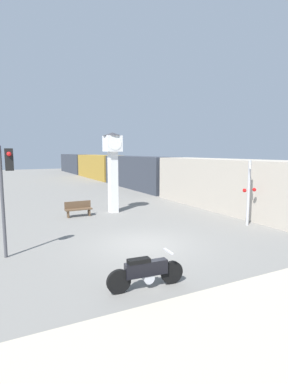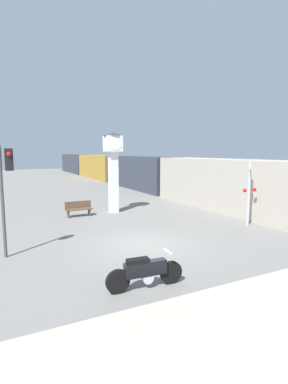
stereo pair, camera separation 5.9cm
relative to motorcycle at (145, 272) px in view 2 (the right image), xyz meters
name	(u,v)px [view 2 (the right image)]	position (x,y,z in m)	size (l,w,h in m)	color
ground_plane	(145,244)	(1.86, 3.69, -0.50)	(120.00, 120.00, 0.00)	slate
motorcycle	(145,272)	(0.00, 0.00, 0.00)	(2.34, 0.51, 1.03)	black
clock_tower	(113,160)	(3.12, 10.64, 2.86)	(1.19, 1.19, 5.10)	white
freight_train	(116,169)	(10.39, 28.61, 1.20)	(2.80, 53.23, 3.40)	#ADA393
traffic_light	(6,181)	(-3.33, 4.62, 2.34)	(0.50, 0.35, 4.12)	#47474C
railroad_crossing_signal	(249,190)	(8.24, 4.15, 1.40)	(0.90, 0.82, 3.46)	#B7B7BC
bench	(79,208)	(0.77, 10.42, -0.01)	(1.60, 0.44, 0.92)	brown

